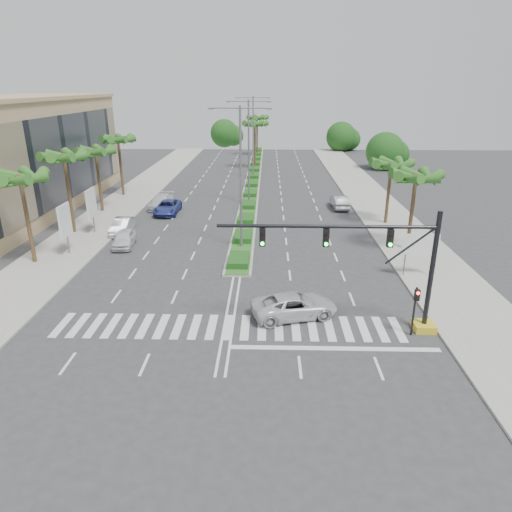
{
  "coord_description": "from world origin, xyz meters",
  "views": [
    {
      "loc": [
        2.28,
        -23.84,
        13.5
      ],
      "look_at": [
        1.54,
        4.11,
        3.0
      ],
      "focal_mm": 32.0,
      "sensor_mm": 36.0,
      "label": 1
    }
  ],
  "objects_px": {
    "car_parked_c": "(168,207)",
    "car_crossing": "(294,306)",
    "car_parked_b": "(122,226)",
    "car_parked_d": "(161,202)",
    "car_parked_a": "(124,239)",
    "car_right": "(339,202)"
  },
  "relations": [
    {
      "from": "car_parked_c",
      "to": "car_right",
      "type": "relative_size",
      "value": 1.12
    },
    {
      "from": "car_parked_d",
      "to": "car_right",
      "type": "xyz_separation_m",
      "value": [
        20.75,
        0.4,
        0.01
      ]
    },
    {
      "from": "car_parked_b",
      "to": "car_right",
      "type": "bearing_deg",
      "value": 23.28
    },
    {
      "from": "car_parked_c",
      "to": "car_parked_d",
      "type": "distance_m",
      "value": 2.75
    },
    {
      "from": "car_parked_c",
      "to": "car_parked_d",
      "type": "relative_size",
      "value": 1.01
    },
    {
      "from": "car_crossing",
      "to": "car_right",
      "type": "distance_m",
      "value": 27.56
    },
    {
      "from": "car_parked_c",
      "to": "car_crossing",
      "type": "height_order",
      "value": "car_crossing"
    },
    {
      "from": "car_parked_a",
      "to": "car_crossing",
      "type": "height_order",
      "value": "car_crossing"
    },
    {
      "from": "car_parked_c",
      "to": "car_parked_a",
      "type": "bearing_deg",
      "value": -97.78
    },
    {
      "from": "car_parked_d",
      "to": "car_right",
      "type": "height_order",
      "value": "car_right"
    },
    {
      "from": "car_parked_b",
      "to": "car_parked_d",
      "type": "distance_m",
      "value": 9.88
    },
    {
      "from": "car_parked_c",
      "to": "car_crossing",
      "type": "xyz_separation_m",
      "value": [
        12.89,
        -23.89,
        0.01
      ]
    },
    {
      "from": "car_right",
      "to": "car_parked_c",
      "type": "bearing_deg",
      "value": 6.06
    },
    {
      "from": "car_parked_b",
      "to": "car_parked_d",
      "type": "bearing_deg",
      "value": 79.27
    },
    {
      "from": "car_parked_a",
      "to": "car_parked_d",
      "type": "height_order",
      "value": "car_parked_d"
    },
    {
      "from": "car_parked_d",
      "to": "car_parked_c",
      "type": "bearing_deg",
      "value": -59.74
    },
    {
      "from": "car_parked_a",
      "to": "car_parked_d",
      "type": "relative_size",
      "value": 0.8
    },
    {
      "from": "car_crossing",
      "to": "car_right",
      "type": "bearing_deg",
      "value": -29.41
    },
    {
      "from": "car_right",
      "to": "car_parked_d",
      "type": "bearing_deg",
      "value": -1.18
    },
    {
      "from": "car_parked_c",
      "to": "car_parked_d",
      "type": "xyz_separation_m",
      "value": [
        -1.23,
        2.46,
        0.03
      ]
    },
    {
      "from": "car_parked_a",
      "to": "car_parked_d",
      "type": "xyz_separation_m",
      "value": [
        0.33,
        13.55,
        0.05
      ]
    },
    {
      "from": "car_parked_b",
      "to": "car_crossing",
      "type": "relative_size",
      "value": 0.82
    }
  ]
}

